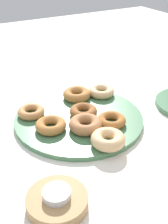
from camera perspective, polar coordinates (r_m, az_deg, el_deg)
name	(u,v)px	position (r m, az deg, el deg)	size (l,w,h in m)	color
ground_plane	(79,120)	(0.82, -1.03, -1.68)	(2.40, 2.40, 0.00)	white
donut_plate	(79,118)	(0.81, -1.04, -1.28)	(0.36, 0.36, 0.01)	#4C7F56
donut_0	(31,112)	(0.82, -10.43, 0.05)	(0.08, 0.08, 0.02)	#C6844C
donut_1	(111,120)	(0.77, 5.45, -1.66)	(0.08, 0.08, 0.02)	#AD6B33
donut_2	(106,140)	(0.69, 4.46, -5.52)	(0.08, 0.08, 0.03)	#EABC84
donut_3	(77,94)	(0.90, -1.45, 3.52)	(0.09, 0.09, 0.03)	#BC7A3D
donut_4	(86,124)	(0.75, 0.30, -2.46)	(0.09, 0.09, 0.03)	#B27547
donut_5	(51,125)	(0.75, -6.58, -2.62)	(0.08, 0.08, 0.02)	#BC7A3D
donut_6	(101,91)	(0.92, 3.47, 4.10)	(0.08, 0.08, 0.03)	#EABC84
donut_7	(83,111)	(0.81, -0.24, 0.25)	(0.08, 0.08, 0.02)	#995B2D
candle_holder	(57,201)	(0.58, -5.35, -17.18)	(0.12, 0.12, 0.02)	tan
tealight	(57,194)	(0.56, -5.45, -15.85)	(0.05, 0.05, 0.01)	silver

